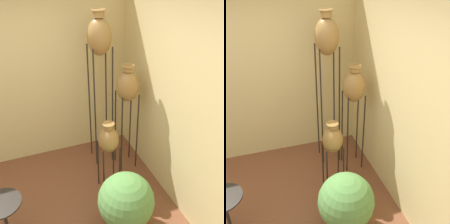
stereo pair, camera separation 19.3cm
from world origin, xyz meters
The scene contains 7 objects.
wall_back centered at (0.00, 1.73, 1.35)m, with size 7.41×0.06×2.70m.
wall_right centered at (1.73, 0.00, 1.35)m, with size 0.06×7.41×2.70m.
vase_stand_tall centered at (1.14, 1.25, 1.88)m, with size 0.32×0.32×2.26m.
vase_stand_medium centered at (1.42, 0.96, 1.29)m, with size 0.30×0.30×1.61m.
vase_stand_short centered at (1.01, 0.59, 0.79)m, with size 0.26×0.26×1.05m.
side_table centered at (-0.31, 0.20, 0.45)m, with size 0.41×0.41×0.63m.
potted_plant centered at (0.95, -0.09, 0.41)m, with size 0.64×0.64×0.76m.
Camera 1 is at (0.06, -1.95, 2.72)m, focal length 42.00 mm.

